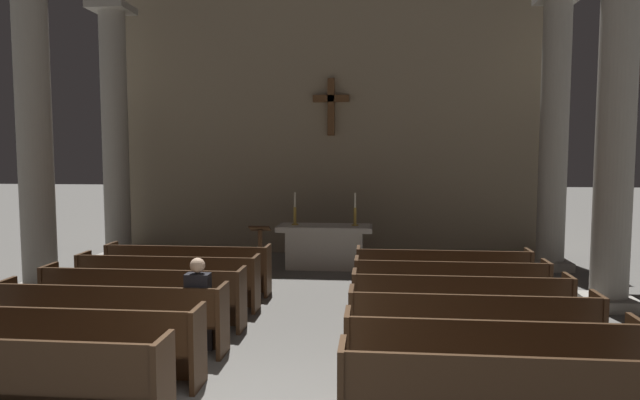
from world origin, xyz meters
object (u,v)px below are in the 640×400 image
object	(u,v)px
pew_left_row_5	(168,281)
candlestick_right	(355,215)
lone_worshipper	(200,303)
pew_left_row_3	(111,317)
pew_right_row_3	(472,328)
column_left_third	(115,139)
pew_right_row_6	(442,274)
lectern	(260,253)
pew_right_row_5	(450,288)
pew_left_row_1	(11,380)
altar	(325,245)
pew_right_row_4	(460,305)
pew_left_row_4	(143,297)
pew_left_row_2	(69,343)
column_right_second	(615,132)
candlestick_left	(295,214)
pew_right_row_2	(489,358)
column_right_third	(554,138)
pew_left_row_6	(188,269)
column_left_second	(35,134)

from	to	relation	value
pew_left_row_5	candlestick_right	size ratio (longest dim) A/B	4.13
lone_worshipper	pew_left_row_3	bearing A→B (deg)	-178.22
pew_right_row_3	lone_worshipper	distance (m)	3.57
lone_worshipper	column_left_third	bearing A→B (deg)	123.26
pew_right_row_6	lectern	world-z (taller)	lectern
pew_right_row_5	lectern	distance (m)	4.43
pew_left_row_1	altar	world-z (taller)	altar
pew_left_row_1	pew_right_row_4	xyz separation A→B (m)	(4.78, 3.17, 0.00)
pew_left_row_4	pew_right_row_4	world-z (taller)	same
lone_worshipper	pew_left_row_2	bearing A→B (deg)	-138.18
pew_left_row_2	pew_right_row_5	size ratio (longest dim) A/B	1.00
column_right_second	column_left_third	xyz separation A→B (m)	(-10.40, 3.31, 0.00)
pew_left_row_3	pew_right_row_5	xyz separation A→B (m)	(4.78, 2.11, 0.00)
candlestick_left	lone_worshipper	xyz separation A→B (m)	(-0.47, -5.75, -0.56)
pew_right_row_2	lectern	bearing A→B (deg)	123.08
column_right_second	altar	size ratio (longest dim) A/B	2.84
candlestick_right	lectern	distance (m)	2.42
pew_right_row_6	column_right_third	bearing A→B (deg)	47.04
pew_left_row_4	pew_right_row_6	bearing A→B (deg)	23.85
pew_right_row_5	pew_left_row_5	bearing A→B (deg)	180.00
pew_right_row_2	candlestick_right	size ratio (longest dim) A/B	4.13
candlestick_left	lectern	xyz separation A→B (m)	(-0.58, -1.20, -0.71)
pew_left_row_5	pew_left_row_6	distance (m)	1.06
pew_left_row_5	column_left_second	distance (m)	3.88
column_right_second	lone_worshipper	bearing A→B (deg)	-155.93
pew_right_row_6	lone_worshipper	world-z (taller)	lone_worshipper
column_left_third	candlestick_right	distance (m)	6.18
pew_right_row_4	candlestick_left	distance (m)	5.70
column_right_second	column_right_third	xyz separation A→B (m)	(0.00, 3.31, 0.00)
column_right_third	lectern	world-z (taller)	column_right_third
pew_right_row_2	altar	size ratio (longest dim) A/B	1.42
pew_left_row_3	candlestick_left	world-z (taller)	candlestick_left
column_left_third	pew_right_row_3	bearing A→B (deg)	-39.18
pew_right_row_3	pew_left_row_6	bearing A→B (deg)	146.45
pew_left_row_2	column_right_third	distance (m)	10.80
pew_left_row_2	pew_left_row_4	size ratio (longest dim) A/B	1.00
pew_left_row_5	candlestick_left	bearing A→B (deg)	65.27
pew_left_row_1	pew_left_row_2	world-z (taller)	same
pew_left_row_4	pew_left_row_6	size ratio (longest dim) A/B	1.00
column_right_third	candlestick_left	xyz separation A→B (m)	(-5.90, -0.40, -1.78)
lone_worshipper	pew_left_row_5	bearing A→B (deg)	120.51
candlestick_left	pew_left_row_2	bearing A→B (deg)	-103.88
pew_left_row_2	candlestick_left	distance (m)	7.09
pew_left_row_6	pew_right_row_5	size ratio (longest dim) A/B	1.00
pew_left_row_6	candlestick_left	bearing A→B (deg)	57.11
pew_left_row_5	column_right_third	distance (m)	8.99
column_left_second	candlestick_left	distance (m)	5.64
pew_left_row_6	column_left_second	distance (m)	3.81
pew_left_row_1	pew_left_row_6	world-z (taller)	same
pew_right_row_4	column_right_third	size ratio (longest dim) A/B	0.50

